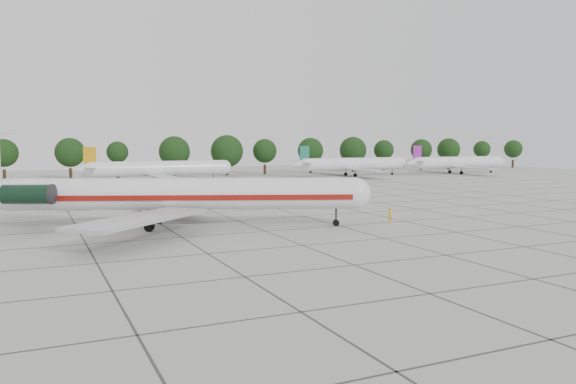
% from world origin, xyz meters
% --- Properties ---
extents(ground, '(260.00, 260.00, 0.00)m').
position_xyz_m(ground, '(0.00, 0.00, 0.00)').
color(ground, '#A6A69F').
rests_on(ground, ground).
extents(apron_joints, '(170.00, 170.00, 0.02)m').
position_xyz_m(apron_joints, '(0.00, 15.00, 0.01)').
color(apron_joints, '#383838').
rests_on(apron_joints, ground).
extents(main_airliner, '(39.08, 29.52, 9.49)m').
position_xyz_m(main_airliner, '(-8.47, 6.58, 3.35)').
color(main_airliner, silver).
rests_on(main_airliner, ground).
extents(ground_crew, '(0.71, 0.64, 1.63)m').
position_xyz_m(ground_crew, '(13.97, -0.23, 0.82)').
color(ground_crew, '#D99D0C').
rests_on(ground_crew, ground).
extents(bg_airliner_c, '(28.24, 27.20, 7.40)m').
position_xyz_m(bg_airliner_c, '(3.86, 65.58, 2.91)').
color(bg_airliner_c, silver).
rests_on(bg_airliner_c, ground).
extents(bg_airliner_d, '(28.24, 27.20, 7.40)m').
position_xyz_m(bg_airliner_d, '(51.45, 68.39, 2.91)').
color(bg_airliner_d, silver).
rests_on(bg_airliner_d, ground).
extents(bg_airliner_e, '(28.24, 27.20, 7.40)m').
position_xyz_m(bg_airliner_e, '(81.81, 65.84, 2.91)').
color(bg_airliner_e, silver).
rests_on(bg_airliner_e, ground).
extents(tree_line, '(249.86, 8.44, 10.22)m').
position_xyz_m(tree_line, '(-11.68, 85.00, 5.98)').
color(tree_line, '#332114').
rests_on(tree_line, ground).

